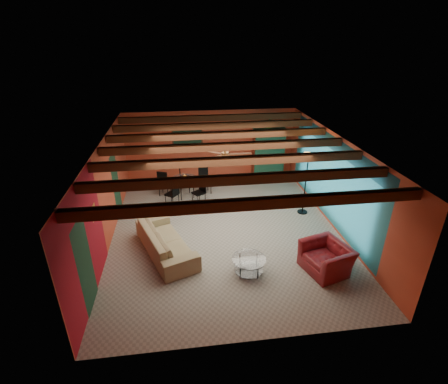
{
  "coord_description": "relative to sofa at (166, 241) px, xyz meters",
  "views": [
    {
      "loc": [
        -1.15,
        -8.38,
        5.3
      ],
      "look_at": [
        0.0,
        0.2,
        1.15
      ],
      "focal_mm": 26.74,
      "sensor_mm": 36.0,
      "label": 1
    }
  ],
  "objects": [
    {
      "name": "dining_table",
      "position": [
        0.6,
        3.31,
        0.13
      ],
      "size": [
        2.3,
        2.3,
        0.96
      ],
      "primitive_type": null,
      "rotation": [
        0.0,
        0.0,
        0.29
      ],
      "color": "silver",
      "rests_on": "ground"
    },
    {
      "name": "painting",
      "position": [
        0.79,
        4.87,
        1.3
      ],
      "size": [
        1.05,
        0.03,
        0.65
      ],
      "primitive_type": "cube",
      "color": "black",
      "rests_on": "wall_back"
    },
    {
      "name": "armoire",
      "position": [
        3.89,
        4.61,
        0.64
      ],
      "size": [
        1.13,
        0.56,
        1.99
      ],
      "primitive_type": "cube",
      "rotation": [
        0.0,
        0.0,
        0.0
      ],
      "color": "maroon",
      "rests_on": "ground"
    },
    {
      "name": "sofa",
      "position": [
        0.0,
        0.0,
        0.0
      ],
      "size": [
        1.75,
        2.59,
        0.7
      ],
      "primitive_type": "imported",
      "rotation": [
        0.0,
        0.0,
        1.94
      ],
      "color": "#8F805C",
      "rests_on": "ground"
    },
    {
      "name": "floor_lamp",
      "position": [
        4.34,
        1.64,
        0.65
      ],
      "size": [
        0.5,
        0.5,
        2.01
      ],
      "primitive_type": null,
      "rotation": [
        0.0,
        0.0,
        0.25
      ],
      "color": "black",
      "rests_on": "ground"
    },
    {
      "name": "armchair",
      "position": [
        3.88,
        -1.25,
        0.0
      ],
      "size": [
        1.23,
        1.32,
        0.71
      ],
      "primitive_type": "imported",
      "rotation": [
        0.0,
        0.0,
        -1.28
      ],
      "color": "maroon",
      "rests_on": "ground"
    },
    {
      "name": "potted_plant",
      "position": [
        3.89,
        4.61,
        1.86
      ],
      "size": [
        0.52,
        0.49,
        0.46
      ],
      "primitive_type": "imported",
      "rotation": [
        0.0,
        0.0,
        -0.42
      ],
      "color": "#26661E",
      "rests_on": "armoire"
    },
    {
      "name": "coffee_table",
      "position": [
        2.0,
        -1.11,
        -0.14
      ],
      "size": [
        0.94,
        0.94,
        0.43
      ],
      "primitive_type": null,
      "rotation": [
        0.0,
        0.0,
        -0.15
      ],
      "color": "silver",
      "rests_on": "ground"
    },
    {
      "name": "vase",
      "position": [
        0.6,
        3.31,
        0.69
      ],
      "size": [
        0.19,
        0.19,
        0.17
      ],
      "primitive_type": "imported",
      "rotation": [
        0.0,
        0.0,
        -0.16
      ],
      "color": "orange",
      "rests_on": "dining_table"
    },
    {
      "name": "ceiling_fan",
      "position": [
        1.69,
        0.91,
        2.01
      ],
      "size": [
        1.5,
        1.5,
        0.44
      ],
      "primitive_type": null,
      "color": "#472614",
      "rests_on": "ceiling"
    },
    {
      "name": "room",
      "position": [
        1.69,
        1.02,
        2.01
      ],
      "size": [
        6.52,
        8.01,
        2.71
      ],
      "color": "gray",
      "rests_on": "ground"
    }
  ]
}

